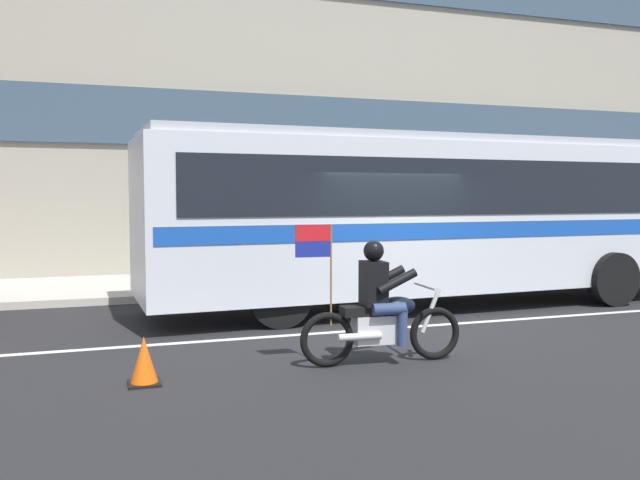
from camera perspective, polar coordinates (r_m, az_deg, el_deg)
name	(u,v)px	position (r m, az deg, el deg)	size (l,w,h in m)	color
ground_plane	(391,321)	(11.35, 6.19, -6.96)	(60.00, 60.00, 0.00)	black
sidewalk_curb	(303,280)	(16.05, -1.48, -3.49)	(28.00, 3.80, 0.15)	#B7B2A8
lane_center_stripe	(407,327)	(10.82, 7.54, -7.48)	(26.60, 0.14, 0.01)	silver
office_building_facade	(278,57)	(18.51, -3.67, 15.55)	(28.00, 0.89, 11.74)	gray
transit_bus	(440,208)	(12.93, 10.37, 2.72)	(11.48, 3.06, 3.22)	silver
motorcycle_with_rider	(380,311)	(8.38, 5.26, -6.18)	(2.19, 0.64, 1.78)	black
fire_hydrant	(343,265)	(15.20, 2.00, -2.22)	(0.22, 0.30, 0.75)	#4C8C3F
traffic_cone	(144,362)	(7.77, -15.00, -10.17)	(0.36, 0.36, 0.55)	#EA590F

